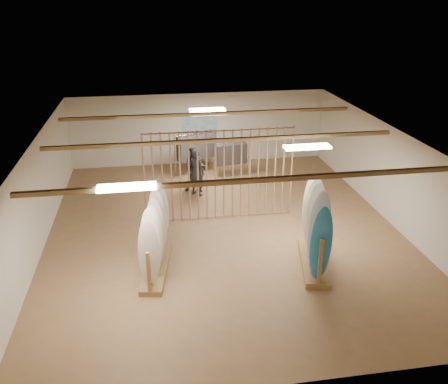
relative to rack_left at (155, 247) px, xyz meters
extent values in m
plane|color=#946E48|center=(2.00, 1.83, -0.65)|extent=(12.00, 12.00, 0.00)
plane|color=gray|center=(2.00, 1.83, 2.15)|extent=(12.00, 12.00, 0.00)
plane|color=silver|center=(2.00, 7.83, 0.75)|extent=(12.00, 0.00, 12.00)
plane|color=silver|center=(2.00, -4.17, 0.75)|extent=(12.00, 0.00, 12.00)
plane|color=silver|center=(-3.00, 1.83, 0.75)|extent=(0.00, 12.00, 12.00)
plane|color=silver|center=(7.00, 1.83, 0.75)|extent=(0.00, 12.00, 12.00)
cube|color=#9C7947|center=(2.00, 1.83, 2.07)|extent=(9.50, 6.12, 0.10)
cube|color=white|center=(2.00, 1.83, 2.09)|extent=(1.20, 0.35, 0.06)
cylinder|color=#A67751|center=(-0.20, 2.63, 0.75)|extent=(0.05, 0.05, 2.78)
cylinder|color=#A67751|center=(0.06, 2.63, 0.75)|extent=(0.05, 0.05, 2.78)
cylinder|color=#A67751|center=(0.32, 2.63, 0.75)|extent=(0.05, 0.05, 2.78)
cylinder|color=#A67751|center=(0.58, 2.63, 0.75)|extent=(0.05, 0.05, 2.78)
cylinder|color=#A67751|center=(0.84, 2.63, 0.75)|extent=(0.05, 0.05, 2.78)
cylinder|color=#A67751|center=(1.10, 2.63, 0.75)|extent=(0.05, 0.05, 2.78)
cylinder|color=#A67751|center=(1.36, 2.63, 0.75)|extent=(0.05, 0.05, 2.78)
cylinder|color=#A67751|center=(1.61, 2.63, 0.75)|extent=(0.05, 0.05, 2.78)
cylinder|color=#A67751|center=(1.87, 2.63, 0.75)|extent=(0.05, 0.05, 2.78)
cylinder|color=#A67751|center=(2.13, 2.63, 0.75)|extent=(0.05, 0.05, 2.78)
cylinder|color=#A67751|center=(2.39, 2.63, 0.75)|extent=(0.05, 0.05, 2.78)
cylinder|color=#A67751|center=(2.65, 2.63, 0.75)|extent=(0.05, 0.05, 2.78)
cylinder|color=#A67751|center=(2.91, 2.63, 0.75)|extent=(0.05, 0.05, 2.78)
cylinder|color=#A67751|center=(3.17, 2.63, 0.75)|extent=(0.05, 0.05, 2.78)
cylinder|color=#A67751|center=(3.43, 2.63, 0.75)|extent=(0.05, 0.05, 2.78)
cylinder|color=#A67751|center=(3.68, 2.63, 0.75)|extent=(0.05, 0.05, 2.78)
cylinder|color=#A67751|center=(3.94, 2.63, 0.75)|extent=(0.05, 0.05, 2.78)
cylinder|color=#A67751|center=(4.20, 2.63, 0.75)|extent=(0.05, 0.05, 2.78)
cube|color=#3785C2|center=(2.00, 7.81, 0.95)|extent=(1.40, 0.03, 0.90)
cube|color=#9C7947|center=(0.00, 0.00, -0.58)|extent=(0.90, 2.41, 0.14)
cylinder|color=black|center=(0.00, 0.00, 0.30)|extent=(0.39, 2.28, 0.01)
ellipsoid|color=silver|center=(-0.16, -0.97, 0.37)|extent=(0.46, 0.13, 1.76)
ellipsoid|color=silver|center=(-0.10, -0.58, 0.37)|extent=(0.46, 0.13, 1.76)
ellipsoid|color=white|center=(-0.03, -0.19, 0.37)|extent=(0.46, 0.13, 1.76)
ellipsoid|color=silver|center=(0.03, 0.19, 0.37)|extent=(0.46, 0.13, 1.76)
ellipsoid|color=white|center=(0.10, 0.58, 0.37)|extent=(0.46, 0.13, 1.76)
ellipsoid|color=white|center=(0.16, 0.97, 0.37)|extent=(0.46, 0.13, 1.76)
cube|color=#9C7947|center=(3.94, -0.40, -0.57)|extent=(1.09, 2.35, 0.16)
cylinder|color=black|center=(3.94, -0.40, 0.43)|extent=(0.51, 2.17, 0.01)
ellipsoid|color=#2D8CD1|center=(3.73, -1.31, 0.51)|extent=(0.52, 0.18, 2.00)
ellipsoid|color=white|center=(3.83, -0.86, 0.51)|extent=(0.52, 0.18, 2.00)
ellipsoid|color=silver|center=(3.94, -0.40, 0.51)|extent=(0.52, 0.18, 2.00)
ellipsoid|color=white|center=(4.04, 0.06, 0.51)|extent=(0.52, 0.18, 2.00)
ellipsoid|color=white|center=(4.15, 0.51, 0.51)|extent=(0.52, 0.18, 2.00)
cylinder|color=silver|center=(1.70, 6.55, 0.93)|extent=(1.42, 0.61, 0.03)
cube|color=black|center=(1.70, 6.55, 0.41)|extent=(1.46, 0.90, 0.93)
cylinder|color=silver|center=(1.70, 6.55, 0.17)|extent=(0.03, 0.03, 1.64)
cylinder|color=silver|center=(2.97, 6.10, 0.65)|extent=(1.24, 0.23, 0.03)
cube|color=black|center=(2.97, 6.10, 0.22)|extent=(1.20, 0.50, 0.76)
cylinder|color=silver|center=(2.97, 6.10, 0.02)|extent=(0.03, 0.03, 1.34)
imported|color=#25272D|center=(1.51, 4.52, 0.28)|extent=(0.81, 0.80, 1.86)
imported|color=#302D25|center=(1.50, 4.82, 0.28)|extent=(1.02, 0.87, 1.87)
camera|label=1|loc=(0.03, -10.29, 5.78)|focal=38.00mm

